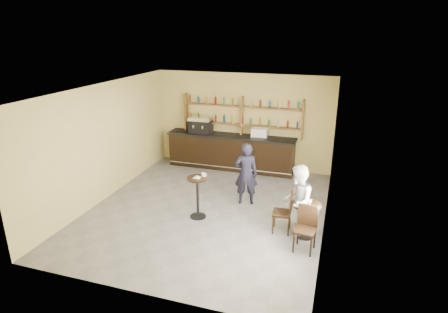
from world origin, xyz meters
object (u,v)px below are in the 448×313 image
(patron_second, at_px, (298,201))
(cafe_table, at_px, (305,220))
(bar_counter, at_px, (231,152))
(man_main, at_px, (246,174))
(pastry_case, at_px, (260,133))
(espresso_machine, at_px, (201,125))
(chair_west, at_px, (282,213))
(pedestal_table, at_px, (198,198))
(chair_south, at_px, (305,230))

(patron_second, bearing_deg, cafe_table, 73.77)
(bar_counter, height_order, man_main, man_main)
(bar_counter, xyz_separation_m, pastry_case, (0.99, 0.00, 0.75))
(man_main, bearing_deg, cafe_table, 130.37)
(espresso_machine, xyz_separation_m, pastry_case, (2.06, 0.00, -0.11))
(chair_west, bearing_deg, cafe_table, 81.27)
(espresso_machine, height_order, man_main, man_main)
(pastry_case, bearing_deg, cafe_table, -64.70)
(pedestal_table, distance_m, cafe_table, 2.70)
(pedestal_table, height_order, patron_second, patron_second)
(cafe_table, bearing_deg, bar_counter, 127.97)
(cafe_table, bearing_deg, chair_south, -85.24)
(chair_west, xyz_separation_m, patron_second, (0.34, 0.00, 0.35))
(cafe_table, distance_m, chair_west, 0.56)
(man_main, bearing_deg, pedestal_table, 36.76)
(pedestal_table, xyz_separation_m, chair_west, (2.14, -0.07, -0.05))
(bar_counter, distance_m, pedestal_table, 3.62)
(pedestal_table, distance_m, chair_south, 2.83)
(bar_counter, height_order, espresso_machine, espresso_machine)
(espresso_machine, relative_size, pastry_case, 1.43)
(chair_west, bearing_deg, chair_south, 39.17)
(cafe_table, xyz_separation_m, patron_second, (-0.21, 0.05, 0.43))
(bar_counter, xyz_separation_m, cafe_table, (2.91, -3.73, -0.18))
(cafe_table, relative_size, patron_second, 0.49)
(chair_west, bearing_deg, bar_counter, -150.86)
(bar_counter, height_order, cafe_table, bar_counter)
(pastry_case, distance_m, cafe_table, 4.30)
(man_main, height_order, patron_second, man_main)
(pedestal_table, relative_size, chair_west, 1.10)
(chair_west, bearing_deg, pastry_case, -163.09)
(pastry_case, height_order, man_main, man_main)
(pedestal_table, bearing_deg, chair_west, -1.79)
(chair_south, bearing_deg, espresso_machine, 140.43)
(espresso_machine, bearing_deg, man_main, -48.19)
(espresso_machine, bearing_deg, bar_counter, -0.49)
(chair_west, bearing_deg, espresso_machine, -140.50)
(pedestal_table, xyz_separation_m, chair_south, (2.74, -0.72, -0.04))
(chair_west, relative_size, chair_south, 0.98)
(bar_counter, height_order, pastry_case, pastry_case)
(pedestal_table, bearing_deg, man_main, 50.43)
(chair_south, relative_size, patron_second, 0.59)
(pastry_case, bearing_deg, bar_counter, 178.04)
(pastry_case, bearing_deg, chair_south, -67.47)
(man_main, distance_m, chair_south, 2.61)
(pastry_case, relative_size, patron_second, 0.31)
(bar_counter, height_order, chair_west, bar_counter)
(espresso_machine, distance_m, patron_second, 5.30)
(pastry_case, height_order, chair_south, pastry_case)
(cafe_table, bearing_deg, patron_second, 165.70)
(bar_counter, xyz_separation_m, chair_west, (2.36, -3.68, -0.10))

